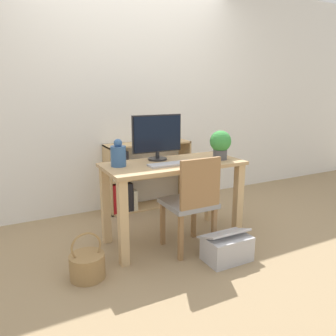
{
  "coord_description": "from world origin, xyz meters",
  "views": [
    {
      "loc": [
        -1.34,
        -2.48,
        1.35
      ],
      "look_at": [
        0.0,
        0.1,
        0.66
      ],
      "focal_mm": 35.0,
      "sensor_mm": 36.0,
      "label": 1
    }
  ],
  "objects_px": {
    "storage_box": "(227,247)",
    "potted_plant": "(220,143)",
    "vase": "(118,155)",
    "chair": "(192,201)",
    "bookshelf": "(132,181)",
    "keyboard": "(172,164)",
    "basket": "(87,265)",
    "monitor": "(157,135)"
  },
  "relations": [
    {
      "from": "basket",
      "to": "potted_plant",
      "type": "bearing_deg",
      "value": 8.26
    },
    {
      "from": "chair",
      "to": "basket",
      "type": "relative_size",
      "value": 2.32
    },
    {
      "from": "basket",
      "to": "monitor",
      "type": "bearing_deg",
      "value": 29.12
    },
    {
      "from": "basket",
      "to": "storage_box",
      "type": "height_order",
      "value": "basket"
    },
    {
      "from": "keyboard",
      "to": "bookshelf",
      "type": "relative_size",
      "value": 0.42
    },
    {
      "from": "monitor",
      "to": "potted_plant",
      "type": "distance_m",
      "value": 0.58
    },
    {
      "from": "monitor",
      "to": "keyboard",
      "type": "relative_size",
      "value": 1.15
    },
    {
      "from": "keyboard",
      "to": "bookshelf",
      "type": "xyz_separation_m",
      "value": [
        0.02,
        1.0,
        -0.4
      ]
    },
    {
      "from": "basket",
      "to": "storage_box",
      "type": "distance_m",
      "value": 1.1
    },
    {
      "from": "keyboard",
      "to": "vase",
      "type": "distance_m",
      "value": 0.46
    },
    {
      "from": "storage_box",
      "to": "potted_plant",
      "type": "bearing_deg",
      "value": 62.6
    },
    {
      "from": "potted_plant",
      "to": "bookshelf",
      "type": "distance_m",
      "value": 1.23
    },
    {
      "from": "vase",
      "to": "potted_plant",
      "type": "distance_m",
      "value": 0.93
    },
    {
      "from": "keyboard",
      "to": "chair",
      "type": "bearing_deg",
      "value": -64.6
    },
    {
      "from": "potted_plant",
      "to": "bookshelf",
      "type": "relative_size",
      "value": 0.27
    },
    {
      "from": "storage_box",
      "to": "vase",
      "type": "bearing_deg",
      "value": 137.95
    },
    {
      "from": "storage_box",
      "to": "bookshelf",
      "type": "bearing_deg",
      "value": 99.43
    },
    {
      "from": "basket",
      "to": "storage_box",
      "type": "relative_size",
      "value": 0.95
    },
    {
      "from": "potted_plant",
      "to": "chair",
      "type": "height_order",
      "value": "potted_plant"
    },
    {
      "from": "keyboard",
      "to": "basket",
      "type": "xyz_separation_m",
      "value": [
        -0.81,
        -0.19,
        -0.64
      ]
    },
    {
      "from": "vase",
      "to": "storage_box",
      "type": "distance_m",
      "value": 1.17
    },
    {
      "from": "keyboard",
      "to": "bookshelf",
      "type": "bearing_deg",
      "value": 88.79
    },
    {
      "from": "potted_plant",
      "to": "storage_box",
      "type": "relative_size",
      "value": 0.7
    },
    {
      "from": "monitor",
      "to": "basket",
      "type": "xyz_separation_m",
      "value": [
        -0.79,
        -0.44,
        -0.85
      ]
    },
    {
      "from": "vase",
      "to": "chair",
      "type": "bearing_deg",
      "value": -34.29
    },
    {
      "from": "vase",
      "to": "chair",
      "type": "relative_size",
      "value": 0.28
    },
    {
      "from": "keyboard",
      "to": "storage_box",
      "type": "bearing_deg",
      "value": -60.09
    },
    {
      "from": "vase",
      "to": "basket",
      "type": "distance_m",
      "value": 0.9
    },
    {
      "from": "monitor",
      "to": "storage_box",
      "type": "distance_m",
      "value": 1.13
    },
    {
      "from": "potted_plant",
      "to": "basket",
      "type": "distance_m",
      "value": 1.53
    },
    {
      "from": "storage_box",
      "to": "monitor",
      "type": "bearing_deg",
      "value": 111.98
    },
    {
      "from": "vase",
      "to": "potted_plant",
      "type": "bearing_deg",
      "value": -10.11
    },
    {
      "from": "monitor",
      "to": "basket",
      "type": "distance_m",
      "value": 1.24
    },
    {
      "from": "storage_box",
      "to": "chair",
      "type": "bearing_deg",
      "value": 122.84
    },
    {
      "from": "chair",
      "to": "bookshelf",
      "type": "height_order",
      "value": "chair"
    },
    {
      "from": "vase",
      "to": "bookshelf",
      "type": "xyz_separation_m",
      "value": [
        0.44,
        0.84,
        -0.49
      ]
    },
    {
      "from": "bookshelf",
      "to": "monitor",
      "type": "bearing_deg",
      "value": -93.17
    },
    {
      "from": "bookshelf",
      "to": "potted_plant",
      "type": "bearing_deg",
      "value": -64.59
    },
    {
      "from": "monitor",
      "to": "chair",
      "type": "height_order",
      "value": "monitor"
    },
    {
      "from": "potted_plant",
      "to": "basket",
      "type": "height_order",
      "value": "potted_plant"
    },
    {
      "from": "monitor",
      "to": "potted_plant",
      "type": "relative_size",
      "value": 1.8
    },
    {
      "from": "potted_plant",
      "to": "bookshelf",
      "type": "height_order",
      "value": "potted_plant"
    }
  ]
}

